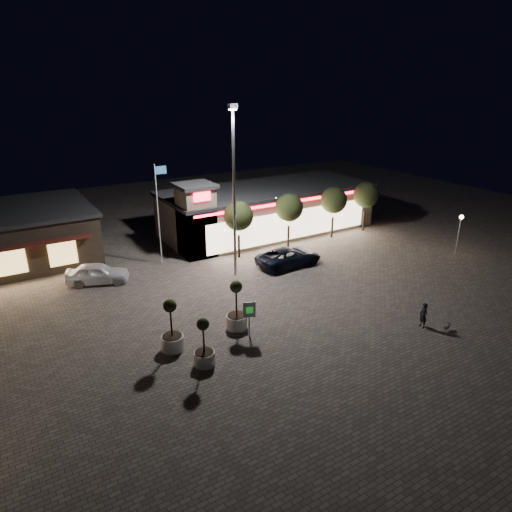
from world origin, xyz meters
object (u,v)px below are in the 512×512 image
pedestrian (424,315)px  valet_sign (249,313)px  pickup_truck (289,257)px  planter_mid (204,350)px  white_sedan (97,273)px  planter_left (172,334)px

pedestrian → valet_sign: bearing=-106.5°
pickup_truck → planter_mid: size_ratio=1.99×
pickup_truck → planter_mid: (-11.59, -8.88, 0.09)m
pickup_truck → pedestrian: 12.22m
white_sedan → pickup_truck: bearing=-86.1°
pickup_truck → pedestrian: bearing=-174.8°
valet_sign → planter_left: bearing=166.1°
planter_mid → valet_sign: planter_mid is taller
white_sedan → planter_mid: (2.21, -13.36, 0.08)m
white_sedan → planter_mid: planter_mid is taller
white_sedan → valet_sign: (5.59, -12.21, 0.79)m
pickup_truck → valet_sign: bearing=132.9°
planter_mid → pickup_truck: bearing=37.5°
planter_left → valet_sign: size_ratio=1.37×
valet_sign → white_sedan: bearing=114.6°
pickup_truck → planter_mid: bearing=127.1°
pickup_truck → pedestrian: (1.18, -12.16, 0.04)m
pedestrian → planter_mid: (-12.77, 3.28, 0.05)m
pickup_truck → white_sedan: bearing=71.6°
white_sedan → planter_left: 11.24m
pickup_truck → planter_left: planter_left is taller
planter_left → valet_sign: planter_left is taller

